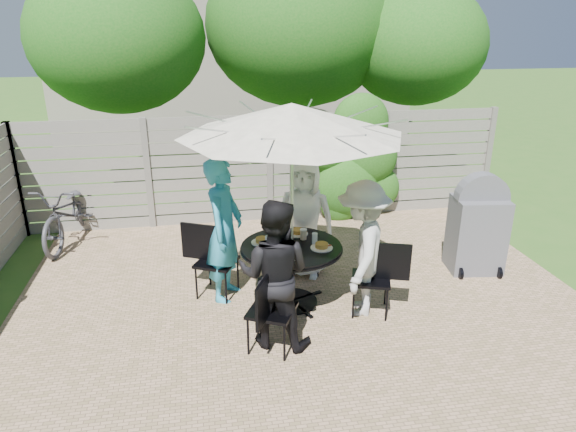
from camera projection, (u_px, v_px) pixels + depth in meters
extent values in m
plane|color=#305B1C|center=(305.00, 307.00, 6.24)|extent=(60.00, 60.00, 0.00)
cube|color=tan|center=(297.00, 287.00, 6.70)|extent=(7.00, 6.00, 0.02)
cube|color=gray|center=(270.00, 169.00, 8.67)|extent=(8.00, 0.10, 1.85)
ellipsoid|color=#1E5012|center=(352.00, 169.00, 8.77)|extent=(1.20, 0.70, 1.80)
cube|color=gray|center=(229.00, 47.00, 16.40)|extent=(10.00, 6.00, 5.00)
ellipsoid|color=#165213|center=(118.00, 38.00, 9.38)|extent=(3.20, 3.20, 2.72)
ellipsoid|color=#165213|center=(300.00, 25.00, 10.33)|extent=(3.80, 3.80, 3.23)
ellipsoid|color=#165213|center=(415.00, 44.00, 10.17)|extent=(2.80, 2.80, 2.38)
cylinder|color=black|center=(291.00, 247.00, 6.06)|extent=(1.56, 1.56, 0.03)
cylinder|color=black|center=(291.00, 276.00, 6.19)|extent=(0.08, 0.08, 0.76)
cylinder|color=black|center=(291.00, 302.00, 6.32)|extent=(0.64, 0.64, 0.04)
cylinder|color=silver|center=(292.00, 216.00, 5.92)|extent=(0.04, 0.04, 2.32)
cone|color=beige|center=(292.00, 120.00, 5.52)|extent=(3.30, 3.30, 0.35)
cube|color=black|center=(306.00, 238.00, 7.02)|extent=(0.62, 0.62, 0.04)
cube|color=black|center=(310.00, 214.00, 7.15)|extent=(0.21, 0.45, 0.48)
imported|color=white|center=(305.00, 218.00, 6.80)|extent=(0.93, 0.78, 1.63)
cube|color=black|center=(217.00, 262.00, 6.36)|extent=(0.61, 0.61, 0.04)
cube|color=black|center=(199.00, 242.00, 6.33)|extent=(0.42, 0.23, 0.47)
imported|color=teal|center=(224.00, 231.00, 6.18)|extent=(0.65, 0.77, 1.79)
cube|color=black|center=(272.00, 310.00, 5.30)|extent=(0.61, 0.61, 0.04)
cube|color=black|center=(264.00, 300.00, 5.01)|extent=(0.23, 0.42, 0.46)
imported|color=black|center=(274.00, 275.00, 5.28)|extent=(0.97, 0.87, 1.63)
cube|color=black|center=(371.00, 279.00, 5.97)|extent=(0.55, 0.55, 0.03)
cube|color=black|center=(391.00, 262.00, 5.86)|extent=(0.43, 0.17, 0.45)
imported|color=#AEADA9|center=(362.00, 249.00, 5.87)|extent=(0.96, 1.20, 1.63)
cylinder|color=white|center=(298.00, 233.00, 6.38)|extent=(0.26, 0.26, 0.01)
cylinder|color=#B08333|center=(298.00, 231.00, 6.36)|extent=(0.15, 0.15, 0.05)
cylinder|color=white|center=(262.00, 242.00, 6.12)|extent=(0.26, 0.26, 0.01)
cylinder|color=#B08333|center=(262.00, 240.00, 6.11)|extent=(0.15, 0.15, 0.05)
cylinder|color=white|center=(285.00, 258.00, 5.72)|extent=(0.26, 0.26, 0.01)
cylinder|color=#B08333|center=(285.00, 255.00, 5.71)|extent=(0.15, 0.15, 0.05)
cylinder|color=white|center=(322.00, 248.00, 5.97)|extent=(0.26, 0.26, 0.01)
cylinder|color=#B08333|center=(322.00, 245.00, 5.96)|extent=(0.15, 0.15, 0.05)
cylinder|color=silver|center=(288.00, 231.00, 6.28)|extent=(0.07, 0.07, 0.14)
cylinder|color=silver|center=(268.00, 242.00, 5.98)|extent=(0.07, 0.07, 0.14)
cylinder|color=silver|center=(296.00, 250.00, 5.77)|extent=(0.07, 0.07, 0.14)
cylinder|color=silver|center=(315.00, 239.00, 6.07)|extent=(0.07, 0.07, 0.14)
cylinder|color=#59280C|center=(287.00, 237.00, 6.08)|extent=(0.09, 0.09, 0.16)
cylinder|color=#C6B293|center=(303.00, 235.00, 6.21)|extent=(0.08, 0.08, 0.12)
imported|color=#333338|center=(70.00, 212.00, 7.94)|extent=(0.98, 1.95, 0.98)
cube|color=#535358|center=(476.00, 235.00, 6.99)|extent=(0.75, 0.62, 1.06)
cylinder|color=#535358|center=(482.00, 199.00, 6.81)|extent=(0.72, 0.31, 0.70)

